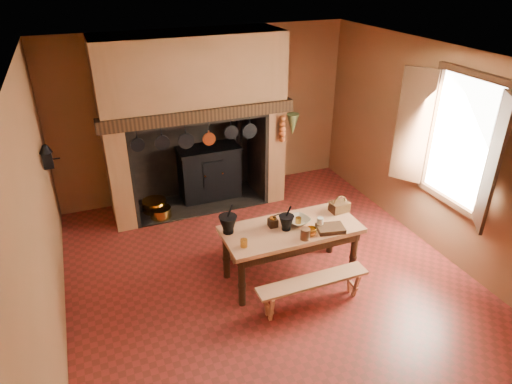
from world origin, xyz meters
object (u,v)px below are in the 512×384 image
iron_range (210,172)px  work_table (291,235)px  wicker_basket (339,206)px  mixing_bowl (298,221)px  bench_front (313,286)px  coffee_grinder (273,222)px

iron_range → work_table: iron_range is taller
iron_range → wicker_basket: 2.65m
work_table → mixing_bowl: 0.21m
bench_front → mixing_bowl: bearing=79.5°
iron_range → mixing_bowl: (0.44, -2.47, 0.30)m
bench_front → coffee_grinder: size_ratio=8.28×
work_table → mixing_bowl: size_ratio=5.96×
iron_range → work_table: size_ratio=0.92×
bench_front → wicker_basket: 1.20m
work_table → coffee_grinder: size_ratio=10.34×
mixing_bowl → wicker_basket: wicker_basket is taller
iron_range → bench_front: size_ratio=1.15×
iron_range → bench_front: 3.17m
iron_range → bench_front: (0.32, -3.15, -0.19)m
iron_range → mixing_bowl: bearing=-79.8°
iron_range → coffee_grinder: 2.45m
coffee_grinder → wicker_basket: size_ratio=0.68×
work_table → wicker_basket: 0.80m
iron_range → coffee_grinder: (0.11, -2.42, 0.33)m
mixing_bowl → wicker_basket: 0.65m
coffee_grinder → mixing_bowl: size_ratio=0.58×
iron_range → work_table: bearing=-82.8°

